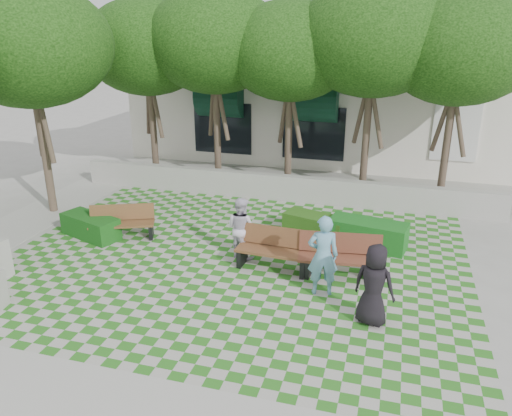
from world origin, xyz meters
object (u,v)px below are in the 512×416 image
(bench_mid, at_px, (276,250))
(hedge_east, at_px, (368,234))
(bench_east, at_px, (340,257))
(bench_west, at_px, (122,223))
(person_blue, at_px, (323,256))
(person_dark, at_px, (374,285))
(person_white, at_px, (241,228))
(hedge_west, at_px, (91,226))
(hedge_midright, at_px, (315,226))

(bench_mid, distance_m, hedge_east, 2.95)
(bench_east, xyz_separation_m, bench_west, (-6.37, 0.61, -0.05))
(bench_west, height_order, person_blue, person_blue)
(person_dark, xyz_separation_m, person_white, (-3.59, 2.27, -0.05))
(bench_mid, distance_m, hedge_west, 5.73)
(person_blue, height_order, person_dark, person_blue)
(hedge_west, distance_m, person_white, 4.66)
(hedge_midright, relative_size, person_dark, 1.04)
(hedge_midright, relative_size, person_white, 1.11)
(bench_west, distance_m, person_dark, 7.71)
(person_white, bearing_deg, person_blue, 171.22)
(bench_west, relative_size, hedge_midright, 1.05)
(bench_east, relative_size, bench_west, 1.09)
(hedge_west, bearing_deg, hedge_midright, 16.54)
(person_blue, bearing_deg, person_dark, 129.49)
(bench_east, xyz_separation_m, person_dark, (0.91, -1.88, 0.37))
(bench_east, relative_size, bench_mid, 1.03)
(hedge_midright, bearing_deg, hedge_west, -163.46)
(hedge_midright, xyz_separation_m, hedge_west, (-6.32, -1.88, 0.00))
(bench_west, distance_m, person_blue, 6.31)
(hedge_east, xyz_separation_m, hedge_west, (-7.85, -1.57, -0.05))
(bench_east, height_order, person_dark, person_dark)
(hedge_east, relative_size, person_dark, 1.20)
(hedge_east, bearing_deg, hedge_west, -168.73)
(bench_east, distance_m, person_blue, 1.11)
(person_dark, bearing_deg, bench_mid, -19.21)
(person_blue, xyz_separation_m, person_white, (-2.39, 1.36, -0.13))
(hedge_west, distance_m, person_dark, 8.56)
(hedge_midright, distance_m, person_blue, 3.41)
(bench_east, bearing_deg, bench_west, 167.37)
(person_blue, distance_m, person_dark, 1.51)
(bench_mid, xyz_separation_m, person_dark, (2.52, -1.85, 0.38))
(bench_west, bearing_deg, hedge_east, -11.36)
(bench_mid, height_order, hedge_west, bench_mid)
(bench_mid, relative_size, person_white, 1.22)
(bench_east, height_order, bench_mid, bench_east)
(bench_west, bearing_deg, hedge_midright, -5.20)
(bench_west, height_order, person_dark, person_dark)
(bench_west, xyz_separation_m, person_blue, (6.09, -1.58, 0.50))
(bench_east, relative_size, hedge_east, 0.99)
(hedge_west, bearing_deg, bench_west, 11.44)
(bench_east, distance_m, bench_west, 6.40)
(person_blue, bearing_deg, bench_east, -119.76)
(hedge_midright, bearing_deg, hedge_east, -11.53)
(bench_east, bearing_deg, hedge_east, 67.66)
(hedge_east, relative_size, person_blue, 1.10)
(bench_mid, bearing_deg, person_white, 161.66)
(bench_mid, height_order, hedge_east, bench_mid)
(bench_east, distance_m, hedge_east, 2.06)
(bench_east, distance_m, hedge_west, 7.33)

